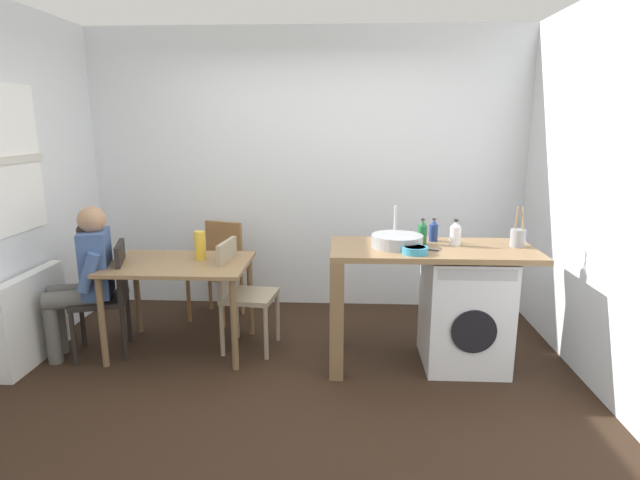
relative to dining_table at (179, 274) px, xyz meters
The scene contains 20 objects.
ground_plane 1.26m from the dining_table, 30.28° to the right, with size 5.46×5.46×0.00m, color black.
wall_back 1.68m from the dining_table, 52.01° to the left, with size 4.60×0.10×2.70m, color silver.
wall_counter_side 3.22m from the dining_table, 10.06° to the right, with size 0.10×3.80×2.70m, color silver.
radiator 1.15m from the dining_table, 167.08° to the right, with size 0.10×0.80×0.70m, color white.
dining_table is the anchor object (origin of this frame).
chair_person_seat 0.57m from the dining_table, behind, with size 0.50×0.50×0.90m.
chair_opposite 0.50m from the dining_table, ahead, with size 0.45×0.45×0.90m.
chair_spare_by_wall 0.79m from the dining_table, 80.92° to the left, with size 0.50×0.50×0.90m.
seated_person 0.71m from the dining_table, 169.87° to the right, with size 0.56×0.54×1.20m.
kitchen_counter 1.76m from the dining_table, ahead, with size 1.50×0.68×0.92m.
washing_machine 2.24m from the dining_table, ahead, with size 0.60×0.61×0.86m.
sink_basin 1.73m from the dining_table, ahead, with size 0.38×0.38×0.09m, color #9EA0A5.
tap 1.75m from the dining_table, ahead, with size 0.02×0.02×0.28m, color #B2B2B7.
bottle_tall_green 1.93m from the dining_table, ahead, with size 0.07×0.07×0.20m.
bottle_squat_brown 2.03m from the dining_table, ahead, with size 0.07×0.07×0.18m.
bottle_clear_small 2.17m from the dining_table, ahead, with size 0.08×0.08×0.20m.
mixing_bowl 1.86m from the dining_table, 10.63° to the right, with size 0.18×0.18×0.05m.
utensil_crock 2.62m from the dining_table, ahead, with size 0.11×0.11×0.30m.
vase 0.28m from the dining_table, 33.69° to the left, with size 0.09×0.09×0.23m, color gold.
scissors 1.95m from the dining_table, ahead, with size 0.15×0.06×0.01m.
Camera 1 is at (0.37, -3.30, 1.82)m, focal length 28.72 mm.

